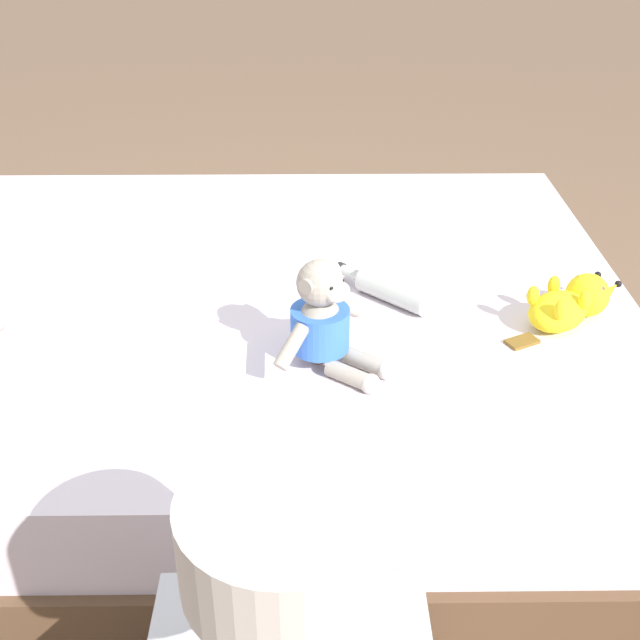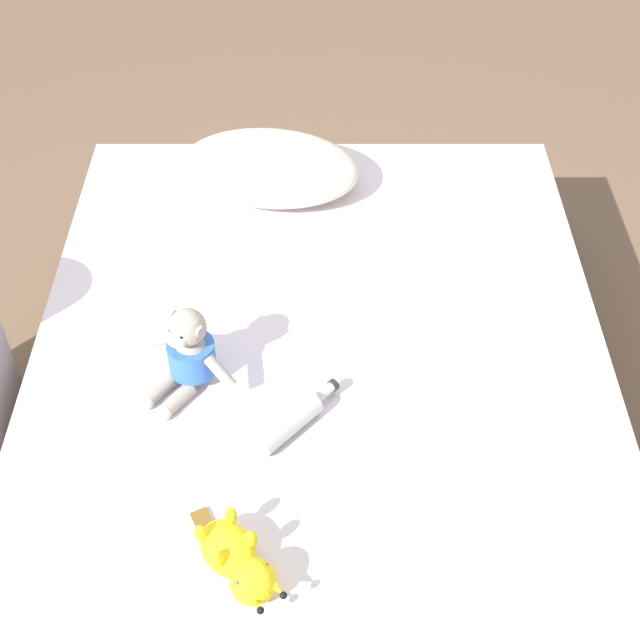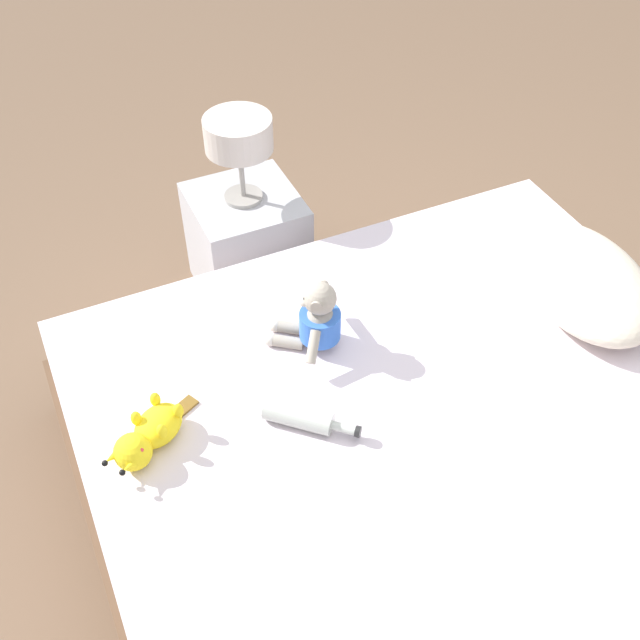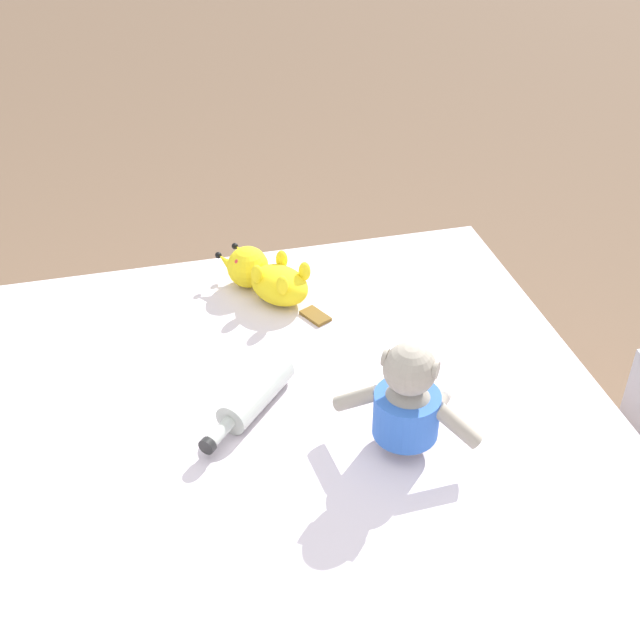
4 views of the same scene
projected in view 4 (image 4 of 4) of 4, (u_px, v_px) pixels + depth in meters
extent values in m
cube|color=silver|center=(250.00, 583.00, 1.40)|extent=(1.55, 1.83, 0.19)
ellipsoid|color=#9E9384|center=(406.00, 416.00, 1.49)|extent=(0.15, 0.15, 0.15)
cylinder|color=blue|center=(406.00, 414.00, 1.49)|extent=(0.17, 0.17, 0.09)
sphere|color=#9E9384|center=(410.00, 369.00, 1.42)|extent=(0.10, 0.10, 0.10)
ellipsoid|color=beige|center=(417.00, 359.00, 1.46)|extent=(0.08, 0.07, 0.04)
sphere|color=black|center=(407.00, 350.00, 1.45)|extent=(0.01, 0.01, 0.01)
sphere|color=black|center=(427.00, 355.00, 1.44)|extent=(0.01, 0.01, 0.01)
cylinder|color=#9E9384|center=(386.00, 357.00, 1.43)|extent=(0.03, 0.03, 0.03)
cylinder|color=#9E9384|center=(436.00, 370.00, 1.40)|extent=(0.03, 0.03, 0.03)
cylinder|color=#9E9384|center=(357.00, 398.00, 1.51)|extent=(0.09, 0.08, 0.08)
cylinder|color=#9E9384|center=(458.00, 426.00, 1.45)|extent=(0.09, 0.08, 0.08)
cylinder|color=#9E9384|center=(404.00, 403.00, 1.60)|extent=(0.09, 0.10, 0.04)
cylinder|color=#9E9384|center=(434.00, 411.00, 1.58)|extent=(0.09, 0.10, 0.04)
sphere|color=beige|center=(412.00, 388.00, 1.64)|extent=(0.04, 0.04, 0.04)
sphere|color=beige|center=(441.00, 395.00, 1.62)|extent=(0.04, 0.04, 0.04)
ellipsoid|color=yellow|center=(280.00, 285.00, 1.90)|extent=(0.18, 0.19, 0.08)
sphere|color=yellow|center=(248.00, 267.00, 1.95)|extent=(0.10, 0.10, 0.10)
cone|color=yellow|center=(227.00, 262.00, 1.95)|extent=(0.06, 0.07, 0.05)
sphere|color=black|center=(218.00, 255.00, 1.96)|extent=(0.02, 0.02, 0.02)
cone|color=yellow|center=(243.00, 253.00, 1.98)|extent=(0.06, 0.07, 0.05)
sphere|color=black|center=(235.00, 246.00, 1.99)|extent=(0.02, 0.02, 0.02)
sphere|color=red|center=(238.00, 262.00, 1.91)|extent=(0.02, 0.02, 0.02)
sphere|color=red|center=(256.00, 252.00, 1.95)|extent=(0.02, 0.02, 0.02)
ellipsoid|color=yellow|center=(257.00, 274.00, 1.87)|extent=(0.04, 0.04, 0.05)
ellipsoid|color=yellow|center=(282.00, 260.00, 1.92)|extent=(0.04, 0.04, 0.05)
ellipsoid|color=yellow|center=(282.00, 285.00, 1.83)|extent=(0.04, 0.04, 0.05)
ellipsoid|color=yellow|center=(305.00, 271.00, 1.88)|extent=(0.04, 0.04, 0.05)
cube|color=brown|center=(315.00, 316.00, 1.86)|extent=(0.07, 0.08, 0.01)
cylinder|color=#B7BCB2|center=(257.00, 393.00, 1.61)|extent=(0.18, 0.18, 0.06)
cylinder|color=#B7BCB2|center=(220.00, 432.00, 1.52)|extent=(0.06, 0.07, 0.03)
cylinder|color=black|center=(208.00, 446.00, 1.49)|extent=(0.03, 0.03, 0.03)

